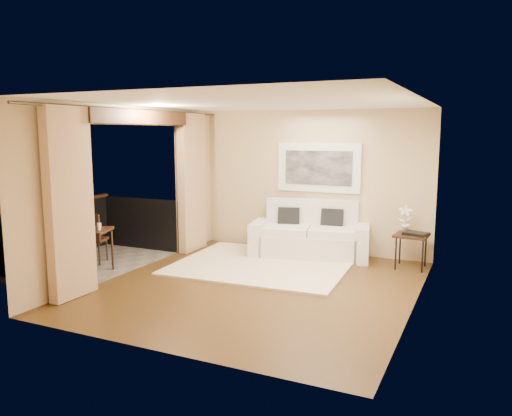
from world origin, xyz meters
The scene contains 18 objects.
floor centered at (0.00, 0.00, 0.00)m, with size 5.00×5.00×0.00m, color #523818.
room_shell centered at (-2.13, 0.00, 2.52)m, with size 5.00×6.40×5.00m.
balcony centered at (-3.31, 0.00, 0.18)m, with size 1.81×2.60×1.17m.
curtains centered at (-2.11, 0.00, 1.34)m, with size 0.16×4.80×2.64m.
artwork centered at (0.12, 2.46, 1.62)m, with size 1.62×0.07×0.92m.
rug centered at (-0.41, 1.10, 0.02)m, with size 2.89×2.52×0.04m, color #F9EBC8.
sofa centered at (0.10, 2.10, 0.36)m, with size 2.28×1.34×1.03m.
side_table centered at (1.93, 2.00, 0.52)m, with size 0.57×0.57×0.58m.
tray centered at (2.01, 1.96, 0.61)m, with size 0.38×0.28×0.05m, color black.
orchid centered at (1.80, 2.17, 0.81)m, with size 0.24×0.16×0.46m, color white.
bistro_table centered at (-2.83, -0.46, 0.63)m, with size 0.77×0.77×0.71m.
balcony_chair_far centered at (-3.17, -0.05, 0.51)m, with size 0.48×0.48×0.89m.
balcony_chair_near centered at (-3.68, -0.60, 0.63)m, with size 0.54×0.54×1.08m.
ice_bucket centered at (-2.93, -0.37, 0.81)m, with size 0.18×0.18×0.20m, color white.
candle centered at (-2.76, -0.28, 0.75)m, with size 0.06×0.06×0.07m, color red.
vase centered at (-2.80, -0.66, 0.80)m, with size 0.04×0.04×0.18m, color white.
glass_a centered at (-2.73, -0.58, 0.77)m, with size 0.06×0.06×0.12m, color silver.
glass_b centered at (-2.63, -0.45, 0.77)m, with size 0.06×0.06×0.12m, color white.
Camera 1 is at (3.03, -6.56, 2.28)m, focal length 35.00 mm.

